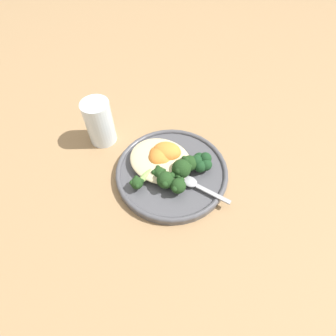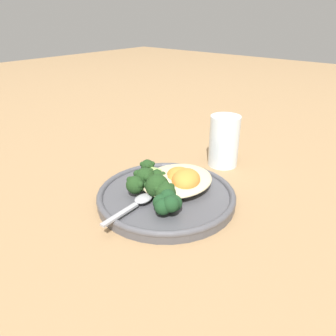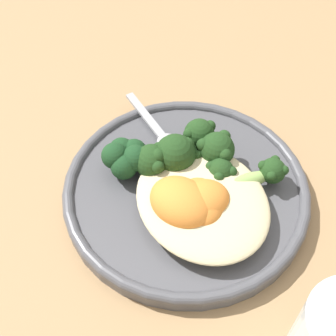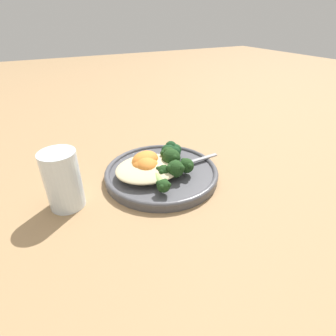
# 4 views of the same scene
# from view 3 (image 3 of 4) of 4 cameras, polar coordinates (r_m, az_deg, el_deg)

# --- Properties ---
(ground_plane) EXTENTS (4.00, 4.00, 0.00)m
(ground_plane) POSITION_cam_3_polar(r_m,az_deg,el_deg) (0.49, 2.80, -4.40)
(ground_plane) COLOR #9E7A51
(plate) EXTENTS (0.26, 0.26, 0.02)m
(plate) POSITION_cam_3_polar(r_m,az_deg,el_deg) (0.49, 2.49, -2.57)
(plate) COLOR #4C4C51
(plate) RESTS_ON ground_plane
(quinoa_mound) EXTENTS (0.15, 0.12, 0.02)m
(quinoa_mound) POSITION_cam_3_polar(r_m,az_deg,el_deg) (0.46, 4.26, -3.89)
(quinoa_mound) COLOR beige
(quinoa_mound) RESTS_ON plate
(broccoli_stalk_0) EXTENTS (0.03, 0.11, 0.03)m
(broccoli_stalk_0) POSITION_cam_3_polar(r_m,az_deg,el_deg) (0.47, 9.66, -1.48)
(broccoli_stalk_0) COLOR #8EB25B
(broccoli_stalk_0) RESTS_ON plate
(broccoli_stalk_1) EXTENTS (0.04, 0.07, 0.03)m
(broccoli_stalk_1) POSITION_cam_3_polar(r_m,az_deg,el_deg) (0.47, 5.81, -1.14)
(broccoli_stalk_1) COLOR #8EB25B
(broccoli_stalk_1) RESTS_ON plate
(broccoli_stalk_2) EXTENTS (0.06, 0.08, 0.04)m
(broccoli_stalk_2) POSITION_cam_3_polar(r_m,az_deg,el_deg) (0.48, 5.74, 1.76)
(broccoli_stalk_2) COLOR #8EB25B
(broccoli_stalk_2) RESTS_ON plate
(broccoli_stalk_3) EXTENTS (0.09, 0.08, 0.03)m
(broccoli_stalk_3) POSITION_cam_3_polar(r_m,az_deg,el_deg) (0.49, 3.65, 2.66)
(broccoli_stalk_3) COLOR #8EB25B
(broccoli_stalk_3) RESTS_ON plate
(broccoli_stalk_4) EXTENTS (0.07, 0.05, 0.03)m
(broccoli_stalk_4) POSITION_cam_3_polar(r_m,az_deg,el_deg) (0.48, 2.42, 0.18)
(broccoli_stalk_4) COLOR #8EB25B
(broccoli_stalk_4) RESTS_ON plate
(broccoli_stalk_5) EXTENTS (0.09, 0.05, 0.04)m
(broccoli_stalk_5) POSITION_cam_3_polar(r_m,az_deg,el_deg) (0.47, 0.76, 0.99)
(broccoli_stalk_5) COLOR #8EB25B
(broccoli_stalk_5) RESTS_ON plate
(broccoli_stalk_6) EXTENTS (0.08, 0.04, 0.04)m
(broccoli_stalk_6) POSITION_cam_3_polar(r_m,az_deg,el_deg) (0.47, -1.56, 0.37)
(broccoli_stalk_6) COLOR #8EB25B
(broccoli_stalk_6) RESTS_ON plate
(sweet_potato_chunk_0) EXTENTS (0.08, 0.07, 0.04)m
(sweet_potato_chunk_0) POSITION_cam_3_polar(r_m,az_deg,el_deg) (0.44, 1.64, -4.22)
(sweet_potato_chunk_0) COLOR orange
(sweet_potato_chunk_0) RESTS_ON plate
(sweet_potato_chunk_1) EXTENTS (0.07, 0.06, 0.03)m
(sweet_potato_chunk_1) POSITION_cam_3_polar(r_m,az_deg,el_deg) (0.45, 3.92, -4.29)
(sweet_potato_chunk_1) COLOR orange
(sweet_potato_chunk_1) RESTS_ON plate
(sweet_potato_chunk_2) EXTENTS (0.05, 0.06, 0.03)m
(sweet_potato_chunk_2) POSITION_cam_3_polar(r_m,az_deg,el_deg) (0.45, 3.96, -4.13)
(sweet_potato_chunk_2) COLOR orange
(sweet_potato_chunk_2) RESTS_ON plate
(kale_tuft) EXTENTS (0.05, 0.05, 0.03)m
(kale_tuft) POSITION_cam_3_polar(r_m,az_deg,el_deg) (0.48, -5.15, 1.41)
(kale_tuft) COLOR #193D1E
(kale_tuft) RESTS_ON plate
(spoon) EXTENTS (0.12, 0.03, 0.01)m
(spoon) POSITION_cam_3_polar(r_m,az_deg,el_deg) (0.52, -0.55, 3.80)
(spoon) COLOR #A3A3A8
(spoon) RESTS_ON plate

